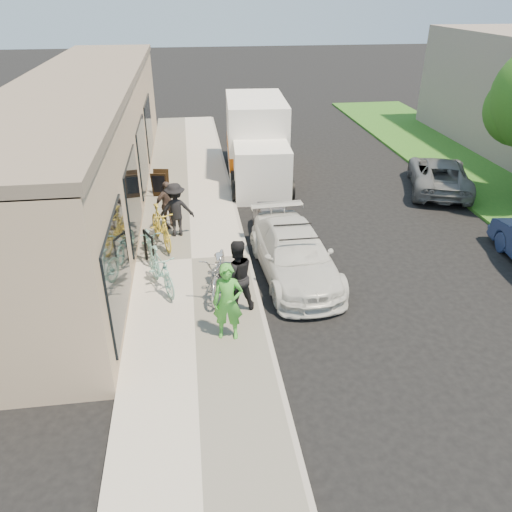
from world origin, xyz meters
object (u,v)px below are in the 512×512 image
sedan_silver (274,226)px  far_car_gray (439,174)px  man_standing (236,276)px  cruiser_bike_a (161,270)px  tandem_bike (219,270)px  woman_rider (228,302)px  bystander_a (176,210)px  bike_rack (149,246)px  cruiser_bike_c (161,226)px  moving_truck (257,143)px  cruiser_bike_b (149,241)px  bystander_b (167,205)px  sandwich_board (160,183)px  sedan_white (294,254)px

sedan_silver → far_car_gray: far_car_gray is taller
man_standing → cruiser_bike_a: size_ratio=1.00×
sedan_silver → tandem_bike: (-1.82, -2.74, 0.21)m
woman_rider → cruiser_bike_a: bearing=134.3°
cruiser_bike_a → bystander_a: 3.06m
man_standing → bystander_a: 4.35m
bike_rack → sedan_silver: size_ratio=0.31×
sedan_silver → cruiser_bike_c: (-3.29, -0.05, 0.22)m
bike_rack → moving_truck: (3.88, 7.21, 0.59)m
sedan_silver → bystander_a: bearing=172.9°
far_car_gray → cruiser_bike_b: (-10.37, -4.04, -0.04)m
cruiser_bike_c → bystander_b: size_ratio=1.28×
man_standing → cruiser_bike_b: 3.67m
cruiser_bike_a → bike_rack: bearing=83.1°
tandem_bike → bystander_a: bystander_a is taller
woman_rider → man_standing: (0.28, 1.03, 0.00)m
far_car_gray → cruiser_bike_c: (-10.07, -3.47, 0.11)m
tandem_bike → bystander_a: (-1.02, 3.28, 0.26)m
sedan_silver → bystander_b: bystander_b is taller
cruiser_bike_b → bystander_b: bearing=64.5°
moving_truck → woman_rider: (-2.07, -10.64, -0.28)m
bike_rack → cruiser_bike_c: (0.28, 1.14, 0.01)m
far_car_gray → tandem_bike: 10.59m
sandwich_board → woman_rider: bearing=-68.9°
moving_truck → man_standing: moving_truck is taller
cruiser_bike_b → sedan_silver: bearing=-0.8°
man_standing → cruiser_bike_b: bearing=-65.6°
sedan_white → bystander_b: size_ratio=3.04×
cruiser_bike_a → bystander_b: bystander_b is taller
woman_rider → bystander_a: size_ratio=1.06×
tandem_bike → man_standing: (0.34, -0.85, 0.31)m
sedan_white → woman_rider: woman_rider is taller
tandem_bike → woman_rider: bearing=-77.6°
moving_truck → cruiser_bike_b: moving_truck is taller
bike_rack → woman_rider: (1.81, -3.43, 0.31)m
sandwich_board → tandem_bike: 6.76m
tandem_bike → bystander_b: bearing=118.8°
sedan_white → man_standing: man_standing is taller
bike_rack → moving_truck: moving_truck is taller
woman_rider → cruiser_bike_c: size_ratio=0.92×
bystander_b → sedan_white: bearing=-79.9°
moving_truck → man_standing: size_ratio=3.50×
sedan_white → man_standing: size_ratio=2.58×
sedan_silver → far_car_gray: bearing=30.3°
woman_rider → bystander_b: (-1.37, 5.77, -0.13)m
tandem_bike → cruiser_bike_c: bearing=128.8°
woman_rider → bystander_a: woman_rider is taller
sandwich_board → cruiser_bike_c: size_ratio=0.48×
cruiser_bike_b → bystander_b: 1.86m
moving_truck → bystander_b: (-3.43, -4.87, -0.41)m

